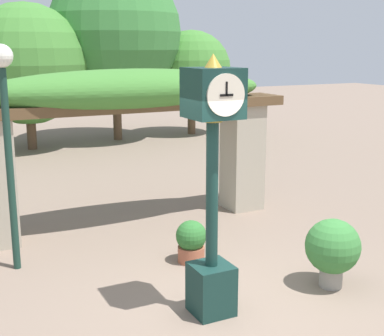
{
  "coord_description": "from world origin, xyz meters",
  "views": [
    {
      "loc": [
        -3.03,
        -5.03,
        3.04
      ],
      "look_at": [
        -0.28,
        0.49,
        1.63
      ],
      "focal_mm": 50.0,
      "sensor_mm": 36.0,
      "label": 1
    }
  ],
  "objects": [
    {
      "name": "lamp_post",
      "position": [
        -2.11,
        2.33,
        2.17
      ],
      "size": [
        0.31,
        0.31,
        3.07
      ],
      "color": "#19382D",
      "rests_on": "ground"
    },
    {
      "name": "pedestal_clock",
      "position": [
        -0.28,
        -0.01,
        1.59
      ],
      "size": [
        0.53,
        0.58,
        2.97
      ],
      "color": "#14332D",
      "rests_on": "ground"
    },
    {
      "name": "pergola",
      "position": [
        0.0,
        3.42,
        1.98
      ],
      "size": [
        5.72,
        1.24,
        2.68
      ],
      "color": "#A89E89",
      "rests_on": "ground"
    },
    {
      "name": "ground_plane",
      "position": [
        0.0,
        0.0,
        0.0
      ],
      "size": [
        60.0,
        60.0,
        0.0
      ],
      "primitive_type": "plane",
      "color": "#7F6B5B"
    },
    {
      "name": "potted_plant_near_left",
      "position": [
        1.44,
        -0.08,
        0.52
      ],
      "size": [
        0.71,
        0.71,
        0.9
      ],
      "color": "gray",
      "rests_on": "ground"
    },
    {
      "name": "tree_line",
      "position": [
        -0.37,
        11.69,
        3.03
      ],
      "size": [
        13.72,
        4.38,
        5.61
      ],
      "color": "brown",
      "rests_on": "ground"
    },
    {
      "name": "potted_plant_near_right",
      "position": [
        0.18,
        1.45,
        0.32
      ],
      "size": [
        0.44,
        0.44,
        0.62
      ],
      "color": "#9E563D",
      "rests_on": "ground"
    }
  ]
}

